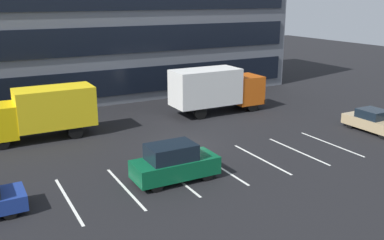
# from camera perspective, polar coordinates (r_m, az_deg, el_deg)

# --- Properties ---
(ground_plane) EXTENTS (120.00, 120.00, 0.00)m
(ground_plane) POSITION_cam_1_polar(r_m,az_deg,el_deg) (27.82, -1.04, -3.28)
(ground_plane) COLOR black
(office_building) EXTENTS (36.65, 11.38, 14.40)m
(office_building) POSITION_cam_1_polar(r_m,az_deg,el_deg) (43.04, -12.50, 12.99)
(office_building) COLOR slate
(office_building) RESTS_ON ground_plane
(lot_markings) EXTENTS (16.94, 5.40, 0.01)m
(lot_markings) POSITION_cam_1_polar(r_m,az_deg,el_deg) (24.25, 3.79, -6.28)
(lot_markings) COLOR silver
(lot_markings) RESTS_ON ground_plane
(box_truck_yellow_all) EXTENTS (7.32, 2.42, 3.39)m
(box_truck_yellow_all) POSITION_cam_1_polar(r_m,az_deg,el_deg) (30.13, -19.30, 1.11)
(box_truck_yellow_all) COLOR yellow
(box_truck_yellow_all) RESTS_ON ground_plane
(box_truck_orange) EXTENTS (7.89, 2.61, 3.66)m
(box_truck_orange) POSITION_cam_1_polar(r_m,az_deg,el_deg) (35.02, 3.21, 4.23)
(box_truck_orange) COLOR #D85914
(box_truck_orange) RESTS_ON ground_plane
(suv_forest) EXTENTS (4.43, 1.88, 2.00)m
(suv_forest) POSITION_cam_1_polar(r_m,az_deg,el_deg) (22.27, -2.38, -5.67)
(suv_forest) COLOR #0C5933
(suv_forest) RESTS_ON ground_plane
(sedan_tan) EXTENTS (1.81, 4.33, 1.55)m
(sedan_tan) POSITION_cam_1_polar(r_m,az_deg,el_deg) (32.89, 22.84, -0.18)
(sedan_tan) COLOR tan
(sedan_tan) RESTS_ON ground_plane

